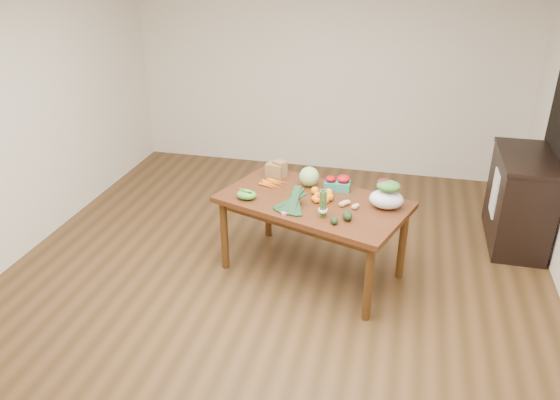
% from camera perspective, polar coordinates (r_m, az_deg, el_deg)
% --- Properties ---
extents(floor, '(6.00, 6.00, 0.00)m').
position_cam_1_polar(floor, '(4.89, -1.31, -9.69)').
color(floor, brown).
rests_on(floor, ground).
extents(room_walls, '(5.02, 6.02, 2.70)m').
position_cam_1_polar(room_walls, '(4.25, -1.49, 5.28)').
color(room_walls, white).
rests_on(room_walls, floor).
extents(dining_table, '(1.81, 1.37, 0.75)m').
position_cam_1_polar(dining_table, '(4.98, 3.38, -3.86)').
color(dining_table, '#522913').
rests_on(dining_table, floor).
extents(doorway_dark, '(0.02, 1.00, 2.10)m').
position_cam_1_polar(doorway_dark, '(5.91, 27.06, 5.33)').
color(doorway_dark, black).
rests_on(doorway_dark, floor).
extents(cabinet, '(0.52, 1.02, 0.94)m').
position_cam_1_polar(cabinet, '(5.94, 23.75, 0.02)').
color(cabinet, black).
rests_on(cabinet, floor).
extents(dish_towel, '(0.02, 0.28, 0.45)m').
position_cam_1_polar(dish_towel, '(5.79, 21.49, 0.67)').
color(dish_towel, white).
rests_on(dish_towel, cabinet).
extents(paper_bag, '(0.27, 0.25, 0.16)m').
position_cam_1_polar(paper_bag, '(5.24, -0.47, 3.29)').
color(paper_bag, olive).
rests_on(paper_bag, dining_table).
extents(cabbage, '(0.18, 0.18, 0.18)m').
position_cam_1_polar(cabbage, '(5.04, 3.06, 2.46)').
color(cabbage, '#98C471').
rests_on(cabbage, dining_table).
extents(strawberry_basket_a, '(0.13, 0.13, 0.10)m').
position_cam_1_polar(strawberry_basket_a, '(5.02, 5.29, 1.74)').
color(strawberry_basket_a, '#AC0B12').
rests_on(strawberry_basket_a, dining_table).
extents(strawberry_basket_b, '(0.16, 0.16, 0.11)m').
position_cam_1_polar(strawberry_basket_b, '(4.99, 6.62, 1.63)').
color(strawberry_basket_b, red).
rests_on(strawberry_basket_b, dining_table).
extents(orange_a, '(0.08, 0.08, 0.08)m').
position_cam_1_polar(orange_a, '(4.89, 3.67, 0.98)').
color(orange_a, '#FF9C0F').
rests_on(orange_a, dining_table).
extents(orange_b, '(0.08, 0.08, 0.08)m').
position_cam_1_polar(orange_b, '(4.86, 5.11, 0.76)').
color(orange_b, orange).
rests_on(orange_b, dining_table).
extents(orange_c, '(0.08, 0.08, 0.08)m').
position_cam_1_polar(orange_c, '(4.78, 5.18, 0.33)').
color(orange_c, '#F5A60F').
rests_on(orange_c, dining_table).
extents(mandarin_cluster, '(0.23, 0.23, 0.09)m').
position_cam_1_polar(mandarin_cluster, '(4.78, 4.26, 0.40)').
color(mandarin_cluster, orange).
rests_on(mandarin_cluster, dining_table).
extents(carrots, '(0.27, 0.25, 0.03)m').
position_cam_1_polar(carrots, '(5.08, -0.75, 1.74)').
color(carrots, orange).
rests_on(carrots, dining_table).
extents(snap_pea_bag, '(0.18, 0.14, 0.08)m').
position_cam_1_polar(snap_pea_bag, '(4.81, -3.52, 0.56)').
color(snap_pea_bag, green).
rests_on(snap_pea_bag, dining_table).
extents(kale_bunch, '(0.43, 0.48, 0.16)m').
position_cam_1_polar(kale_bunch, '(4.59, 1.09, -0.16)').
color(kale_bunch, black).
rests_on(kale_bunch, dining_table).
extents(asparagus_bundle, '(0.11, 0.14, 0.26)m').
position_cam_1_polar(asparagus_bundle, '(4.47, 4.53, -0.37)').
color(asparagus_bundle, '#417A37').
rests_on(asparagus_bundle, dining_table).
extents(potato_a, '(0.06, 0.05, 0.05)m').
position_cam_1_polar(potato_a, '(4.72, 6.80, -0.31)').
color(potato_a, tan).
rests_on(potato_a, dining_table).
extents(potato_b, '(0.06, 0.05, 0.05)m').
position_cam_1_polar(potato_b, '(4.70, 6.48, -0.46)').
color(potato_b, tan).
rests_on(potato_b, dining_table).
extents(potato_c, '(0.04, 0.04, 0.04)m').
position_cam_1_polar(potato_c, '(4.70, 8.04, -0.57)').
color(potato_c, tan).
rests_on(potato_c, dining_table).
extents(potato_d, '(0.05, 0.05, 0.04)m').
position_cam_1_polar(potato_d, '(4.74, 7.10, -0.23)').
color(potato_d, tan).
rests_on(potato_d, dining_table).
extents(potato_e, '(0.05, 0.05, 0.05)m').
position_cam_1_polar(potato_e, '(4.67, 7.79, -0.72)').
color(potato_e, tan).
rests_on(potato_e, dining_table).
extents(avocado_a, '(0.08, 0.10, 0.06)m').
position_cam_1_polar(avocado_a, '(4.41, 5.68, -2.13)').
color(avocado_a, black).
rests_on(avocado_a, dining_table).
extents(avocado_b, '(0.11, 0.14, 0.08)m').
position_cam_1_polar(avocado_b, '(4.48, 7.04, -1.62)').
color(avocado_b, black).
rests_on(avocado_b, dining_table).
extents(salad_bag, '(0.35, 0.30, 0.22)m').
position_cam_1_polar(salad_bag, '(4.70, 11.08, 0.44)').
color(salad_bag, white).
rests_on(salad_bag, dining_table).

